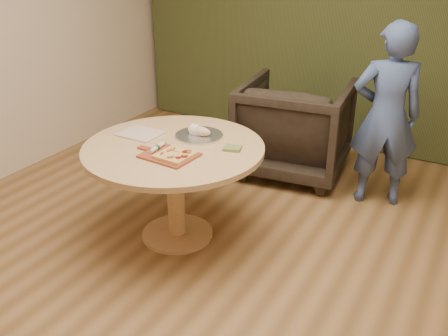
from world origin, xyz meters
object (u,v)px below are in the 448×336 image
bread_roll (198,131)px  pizza_paddle (168,155)px  pedestal_table (174,164)px  armchair (295,123)px  flatbread_pizza (175,155)px  cutlery_roll (157,147)px  person_standing (386,116)px  serving_tray (199,135)px

bread_roll → pizza_paddle: bearing=-87.5°
pedestal_table → bread_roll: size_ratio=6.71×
pizza_paddle → armchair: (0.26, 1.68, -0.26)m
flatbread_pizza → cutlery_roll: flatbread_pizza is taller
bread_roll → person_standing: (1.13, 1.08, -0.02)m
armchair → person_standing: size_ratio=0.64×
flatbread_pizza → person_standing: bearing=55.2°
pizza_paddle → cutlery_roll: bearing=170.0°
cutlery_roll → serving_tray: (0.10, 0.38, -0.02)m
pizza_paddle → cutlery_roll: cutlery_roll is taller
flatbread_pizza → pizza_paddle: bearing=169.3°
flatbread_pizza → person_standing: size_ratio=0.15×
flatbread_pizza → bread_roll: bread_roll is taller
person_standing → bread_roll: bearing=22.2°
serving_tray → armchair: armchair is taller
pedestal_table → bread_roll: bread_roll is taller
cutlery_roll → armchair: size_ratio=0.20×
pedestal_table → person_standing: 1.78m
person_standing → cutlery_roll: bearing=28.5°
flatbread_pizza → armchair: bearing=83.6°
pizza_paddle → flatbread_pizza: (0.07, -0.01, 0.02)m
flatbread_pizza → serving_tray: (-0.08, 0.42, -0.02)m
person_standing → serving_tray: bearing=22.4°
pedestal_table → serving_tray: 0.29m
pizza_paddle → cutlery_roll: size_ratio=2.29×
serving_tray → armchair: 1.32m
flatbread_pizza → armchair: (0.19, 1.69, -0.28)m
pizza_paddle → bread_roll: 0.41m
pedestal_table → pizza_paddle: 0.24m
pedestal_table → cutlery_roll: 0.22m
flatbread_pizza → cutlery_roll: bearing=167.1°
pizza_paddle → armchair: bearing=85.6°
cutlery_roll → serving_tray: bearing=70.6°
flatbread_pizza → bread_roll: size_ratio=1.22×
bread_roll → person_standing: bearing=43.7°
serving_tray → person_standing: 1.55m
cutlery_roll → bread_roll: 0.39m
person_standing → armchair: bearing=-34.4°
serving_tray → bread_roll: bearing=180.0°
pizza_paddle → flatbread_pizza: 0.07m
pizza_paddle → armchair: size_ratio=0.46×
flatbread_pizza → armchair: size_ratio=0.24×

